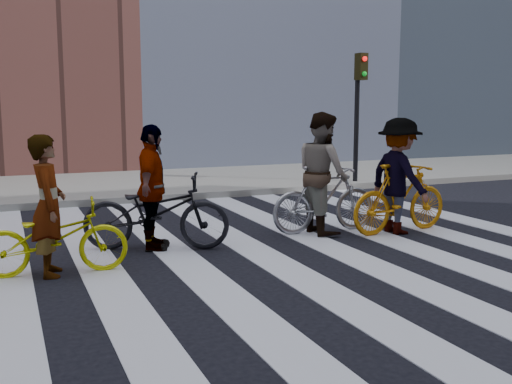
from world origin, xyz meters
TOP-DOWN VIEW (x-y plane):
  - ground at (0.00, 0.00)m, footprint 100.00×100.00m
  - sidewalk_far at (0.00, 7.50)m, footprint 100.00×5.00m
  - zebra_crosswalk at (0.00, 0.00)m, footprint 8.25×10.00m
  - traffic_signal at (4.40, 5.32)m, footprint 0.22×0.42m
  - bike_yellow_left at (-3.30, 0.09)m, footprint 1.82×0.78m
  - bike_silver_mid at (1.00, 0.95)m, footprint 1.87×0.57m
  - bike_yellow_right at (2.12, 0.44)m, footprint 1.95×0.71m
  - bike_dark_rear at (-1.83, 0.87)m, footprint 2.23×1.46m
  - rider_left at (-3.35, 0.09)m, footprint 0.47×0.67m
  - rider_mid at (0.95, 0.95)m, footprint 0.77×0.98m
  - rider_right at (2.07, 0.44)m, footprint 0.81×1.27m
  - rider_rear at (-1.88, 0.87)m, footprint 0.81×1.15m

SIDE VIEW (x-z plane):
  - ground at x=0.00m, z-range 0.00..0.00m
  - zebra_crosswalk at x=0.00m, z-range 0.00..0.01m
  - sidewalk_far at x=0.00m, z-range 0.00..0.15m
  - bike_yellow_left at x=-3.30m, z-range 0.00..0.93m
  - bike_dark_rear at x=-1.83m, z-range 0.00..1.11m
  - bike_silver_mid at x=1.00m, z-range 0.00..1.11m
  - bike_yellow_right at x=2.12m, z-range 0.00..1.15m
  - rider_left at x=-3.35m, z-range 0.00..1.74m
  - rider_rear at x=-1.88m, z-range 0.00..1.82m
  - rider_right at x=2.07m, z-range 0.00..1.88m
  - rider_mid at x=0.95m, z-range 0.00..1.98m
  - traffic_signal at x=4.40m, z-range 0.62..3.94m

